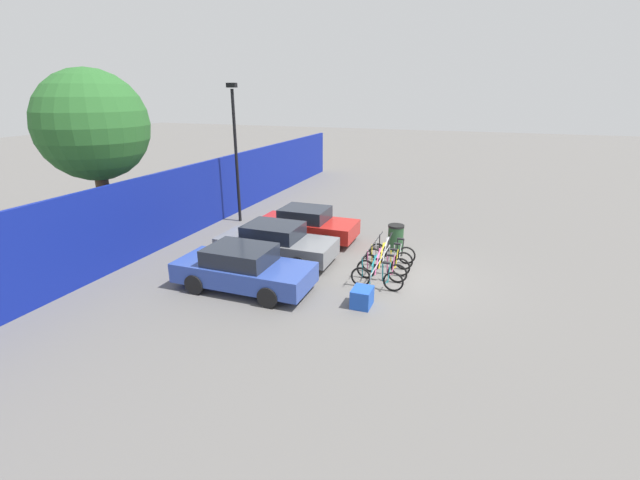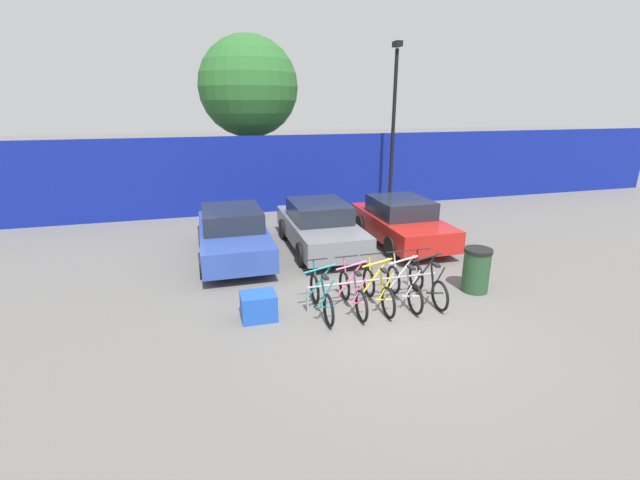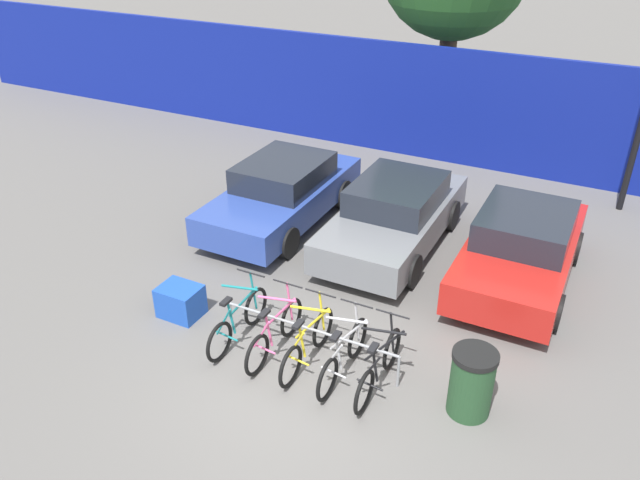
{
  "view_description": "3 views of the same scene",
  "coord_description": "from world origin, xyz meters",
  "px_view_note": "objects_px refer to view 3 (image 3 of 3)",
  "views": [
    {
      "loc": [
        -13.57,
        -2.1,
        5.93
      ],
      "look_at": [
        -1.13,
        2.53,
        1.33
      ],
      "focal_mm": 24.0,
      "sensor_mm": 36.0,
      "label": 1
    },
    {
      "loc": [
        -3.54,
        -7.16,
        4.19
      ],
      "look_at": [
        -1.14,
        1.44,
        1.3
      ],
      "focal_mm": 24.0,
      "sensor_mm": 36.0,
      "label": 2
    },
    {
      "loc": [
        3.46,
        -6.05,
        6.43
      ],
      "look_at": [
        -0.82,
        2.34,
        1.1
      ],
      "focal_mm": 35.0,
      "sensor_mm": 36.0,
      "label": 3
    }
  ],
  "objects_px": {
    "bicycle_black": "(379,367)",
    "cargo_crate": "(181,301)",
    "bicycle_teal": "(238,321)",
    "bicycle_yellow": "(307,344)",
    "bike_rack": "(309,332)",
    "car_red": "(521,248)",
    "car_grey": "(394,215)",
    "car_blue": "(283,192)",
    "bicycle_pink": "(275,333)",
    "trash_bin": "(472,382)",
    "bicycle_silver": "(343,355)"
  },
  "relations": [
    {
      "from": "trash_bin",
      "to": "bicycle_black",
      "type": "bearing_deg",
      "value": -174.21
    },
    {
      "from": "bicycle_silver",
      "to": "car_blue",
      "type": "bearing_deg",
      "value": 126.73
    },
    {
      "from": "bicycle_teal",
      "to": "car_blue",
      "type": "xyz_separation_m",
      "value": [
        -1.45,
        3.95,
        0.31
      ]
    },
    {
      "from": "bicycle_teal",
      "to": "cargo_crate",
      "type": "relative_size",
      "value": 2.44
    },
    {
      "from": "bicycle_silver",
      "to": "bicycle_black",
      "type": "relative_size",
      "value": 1.0
    },
    {
      "from": "bicycle_silver",
      "to": "car_blue",
      "type": "xyz_separation_m",
      "value": [
        -3.31,
        3.95,
        0.31
      ]
    },
    {
      "from": "bicycle_teal",
      "to": "bicycle_pink",
      "type": "distance_m",
      "value": 0.68
    },
    {
      "from": "bicycle_teal",
      "to": "bicycle_yellow",
      "type": "xyz_separation_m",
      "value": [
        1.26,
        0.0,
        0.0
      ]
    },
    {
      "from": "car_red",
      "to": "cargo_crate",
      "type": "relative_size",
      "value": 5.85
    },
    {
      "from": "bicycle_teal",
      "to": "car_blue",
      "type": "relative_size",
      "value": 0.39
    },
    {
      "from": "car_grey",
      "to": "cargo_crate",
      "type": "height_order",
      "value": "car_grey"
    },
    {
      "from": "bike_rack",
      "to": "bicycle_teal",
      "type": "height_order",
      "value": "bicycle_teal"
    },
    {
      "from": "car_blue",
      "to": "car_red",
      "type": "relative_size",
      "value": 1.06
    },
    {
      "from": "car_blue",
      "to": "cargo_crate",
      "type": "height_order",
      "value": "car_blue"
    },
    {
      "from": "bicycle_yellow",
      "to": "car_blue",
      "type": "distance_m",
      "value": 4.8
    },
    {
      "from": "bike_rack",
      "to": "cargo_crate",
      "type": "xyz_separation_m",
      "value": [
        -2.49,
        -0.01,
        -0.2
      ]
    },
    {
      "from": "car_grey",
      "to": "bicycle_yellow",
      "type": "bearing_deg",
      "value": -87.66
    },
    {
      "from": "bicycle_pink",
      "to": "car_grey",
      "type": "bearing_deg",
      "value": 83.82
    },
    {
      "from": "bicycle_yellow",
      "to": "bicycle_black",
      "type": "height_order",
      "value": "same"
    },
    {
      "from": "bike_rack",
      "to": "trash_bin",
      "type": "relative_size",
      "value": 2.89
    },
    {
      "from": "bicycle_yellow",
      "to": "trash_bin",
      "type": "xyz_separation_m",
      "value": [
        2.48,
        0.13,
        0.14
      ]
    },
    {
      "from": "bike_rack",
      "to": "trash_bin",
      "type": "xyz_separation_m",
      "value": [
        2.53,
        -0.02,
        0.04
      ]
    },
    {
      "from": "bicycle_pink",
      "to": "bicycle_teal",
      "type": "bearing_deg",
      "value": 179.59
    },
    {
      "from": "bicycle_teal",
      "to": "car_red",
      "type": "distance_m",
      "value": 5.31
    },
    {
      "from": "car_blue",
      "to": "trash_bin",
      "type": "xyz_separation_m",
      "value": [
        5.19,
        -3.82,
        -0.17
      ]
    },
    {
      "from": "bike_rack",
      "to": "bicycle_pink",
      "type": "bearing_deg",
      "value": -164.42
    },
    {
      "from": "bicycle_yellow",
      "to": "bicycle_silver",
      "type": "relative_size",
      "value": 1.0
    },
    {
      "from": "car_red",
      "to": "cargo_crate",
      "type": "height_order",
      "value": "car_red"
    },
    {
      "from": "bicycle_black",
      "to": "cargo_crate",
      "type": "height_order",
      "value": "bicycle_black"
    },
    {
      "from": "car_grey",
      "to": "cargo_crate",
      "type": "bearing_deg",
      "value": -121.11
    },
    {
      "from": "bicycle_black",
      "to": "car_blue",
      "type": "xyz_separation_m",
      "value": [
        -3.88,
        3.95,
        0.31
      ]
    },
    {
      "from": "bicycle_yellow",
      "to": "car_grey",
      "type": "height_order",
      "value": "car_grey"
    },
    {
      "from": "car_red",
      "to": "bicycle_yellow",
      "type": "bearing_deg",
      "value": -121.67
    },
    {
      "from": "car_grey",
      "to": "trash_bin",
      "type": "height_order",
      "value": "car_grey"
    },
    {
      "from": "trash_bin",
      "to": "bicycle_teal",
      "type": "bearing_deg",
      "value": -177.97
    },
    {
      "from": "bicycle_silver",
      "to": "bike_rack",
      "type": "bearing_deg",
      "value": 163.83
    },
    {
      "from": "bicycle_yellow",
      "to": "car_grey",
      "type": "xyz_separation_m",
      "value": [
        -0.17,
        4.06,
        0.31
      ]
    },
    {
      "from": "bicycle_teal",
      "to": "car_red",
      "type": "relative_size",
      "value": 0.42
    },
    {
      "from": "bicycle_pink",
      "to": "cargo_crate",
      "type": "relative_size",
      "value": 2.44
    },
    {
      "from": "bike_rack",
      "to": "car_red",
      "type": "distance_m",
      "value": 4.44
    },
    {
      "from": "bicycle_teal",
      "to": "bicycle_silver",
      "type": "distance_m",
      "value": 1.86
    },
    {
      "from": "car_grey",
      "to": "car_blue",
      "type": "bearing_deg",
      "value": -177.69
    },
    {
      "from": "bicycle_silver",
      "to": "car_grey",
      "type": "bearing_deg",
      "value": 97.54
    },
    {
      "from": "bicycle_silver",
      "to": "trash_bin",
      "type": "xyz_separation_m",
      "value": [
        1.88,
        0.13,
        0.14
      ]
    },
    {
      "from": "trash_bin",
      "to": "cargo_crate",
      "type": "distance_m",
      "value": 5.02
    },
    {
      "from": "car_grey",
      "to": "car_red",
      "type": "relative_size",
      "value": 1.05
    },
    {
      "from": "bicycle_pink",
      "to": "car_red",
      "type": "distance_m",
      "value": 4.87
    },
    {
      "from": "bicycle_pink",
      "to": "trash_bin",
      "type": "distance_m",
      "value": 3.06
    },
    {
      "from": "car_grey",
      "to": "bicycle_pink",
      "type": "bearing_deg",
      "value": -95.77
    },
    {
      "from": "trash_bin",
      "to": "car_red",
      "type": "bearing_deg",
      "value": 91.57
    }
  ]
}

